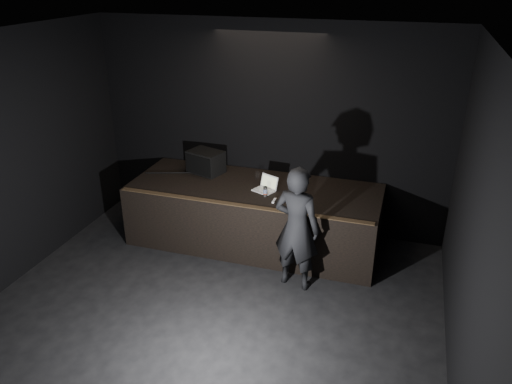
{
  "coord_description": "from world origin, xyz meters",
  "views": [
    {
      "loc": [
        2.23,
        -4.2,
        4.24
      ],
      "look_at": [
        0.16,
        2.3,
        1.12
      ],
      "focal_mm": 35.0,
      "sensor_mm": 36.0,
      "label": 1
    }
  ],
  "objects_px": {
    "stage_monitor": "(206,162)",
    "beer_can": "(265,191)",
    "laptop": "(266,187)",
    "stage_riser": "(254,215)",
    "person": "(297,228)"
  },
  "relations": [
    {
      "from": "beer_can",
      "to": "laptop",
      "type": "bearing_deg",
      "value": 103.46
    },
    {
      "from": "laptop",
      "to": "stage_monitor",
      "type": "bearing_deg",
      "value": -174.85
    },
    {
      "from": "stage_riser",
      "to": "beer_can",
      "type": "xyz_separation_m",
      "value": [
        0.27,
        -0.29,
        0.58
      ]
    },
    {
      "from": "stage_riser",
      "to": "person",
      "type": "height_order",
      "value": "person"
    },
    {
      "from": "laptop",
      "to": "person",
      "type": "bearing_deg",
      "value": -28.57
    },
    {
      "from": "laptop",
      "to": "person",
      "type": "xyz_separation_m",
      "value": [
        0.72,
        -0.92,
        -0.14
      ]
    },
    {
      "from": "stage_monitor",
      "to": "laptop",
      "type": "height_order",
      "value": "stage_monitor"
    },
    {
      "from": "beer_can",
      "to": "person",
      "type": "xyz_separation_m",
      "value": [
        0.66,
        -0.7,
        -0.16
      ]
    },
    {
      "from": "laptop",
      "to": "person",
      "type": "distance_m",
      "value": 1.18
    },
    {
      "from": "stage_monitor",
      "to": "beer_can",
      "type": "bearing_deg",
      "value": -9.52
    },
    {
      "from": "stage_monitor",
      "to": "person",
      "type": "bearing_deg",
      "value": -17.64
    },
    {
      "from": "stage_riser",
      "to": "person",
      "type": "xyz_separation_m",
      "value": [
        0.93,
        -0.99,
        0.41
      ]
    },
    {
      "from": "stage_riser",
      "to": "laptop",
      "type": "distance_m",
      "value": 0.6
    },
    {
      "from": "stage_monitor",
      "to": "beer_can",
      "type": "relative_size",
      "value": 4.17
    },
    {
      "from": "stage_riser",
      "to": "beer_can",
      "type": "relative_size",
      "value": 25.32
    }
  ]
}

